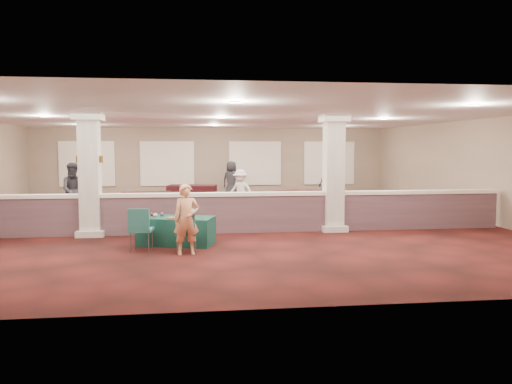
{
  "coord_description": "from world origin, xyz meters",
  "views": [
    {
      "loc": [
        -0.83,
        -14.85,
        2.28
      ],
      "look_at": [
        0.78,
        -2.0,
        1.15
      ],
      "focal_mm": 35.0,
      "sensor_mm": 36.0,
      "label": 1
    }
  ],
  "objects": [
    {
      "name": "attendee_a",
      "position": [
        -4.69,
        1.96,
        0.91
      ],
      "size": [
        0.98,
        0.71,
        1.82
      ],
      "primitive_type": "imported",
      "rotation": [
        0.0,
        0.0,
        0.29
      ],
      "color": "black",
      "rests_on": "ground"
    },
    {
      "name": "wall_back",
      "position": [
        0.0,
        8.0,
        1.6
      ],
      "size": [
        16.0,
        0.04,
        3.2
      ],
      "primitive_type": "cube",
      "color": "#84755B",
      "rests_on": "ground"
    },
    {
      "name": "near_table",
      "position": [
        -1.24,
        -3.0,
        0.33
      ],
      "size": [
        1.89,
        1.31,
        0.66
      ],
      "primitive_type": "cube",
      "rotation": [
        0.0,
        0.0,
        -0.29
      ],
      "color": "#0F382E",
      "rests_on": "ground"
    },
    {
      "name": "far_table_front_center",
      "position": [
        -2.0,
        2.14,
        0.39
      ],
      "size": [
        2.04,
        1.24,
        0.78
      ],
      "primitive_type": "cube",
      "rotation": [
        0.0,
        0.0,
        0.16
      ],
      "color": "black",
      "rests_on": "ground"
    },
    {
      "name": "laptop_screen",
      "position": [
        -0.97,
        -3.02,
        0.77
      ],
      "size": [
        0.29,
        0.1,
        0.2
      ],
      "primitive_type": "cube",
      "rotation": [
        0.0,
        0.0,
        -0.29
      ],
      "color": "silver",
      "rests_on": "near_table"
    },
    {
      "name": "far_table_back_right",
      "position": [
        2.5,
        3.28,
        0.35
      ],
      "size": [
        1.93,
        1.44,
        0.7
      ],
      "primitive_type": "cube",
      "rotation": [
        0.0,
        0.0,
        0.37
      ],
      "color": "black",
      "rests_on": "ground"
    },
    {
      "name": "attendee_b",
      "position": [
        0.85,
        3.0,
        0.76
      ],
      "size": [
        1.07,
        0.86,
        1.53
      ],
      "primitive_type": "imported",
      "rotation": [
        0.0,
        0.0,
        -0.49
      ],
      "color": "silver",
      "rests_on": "ground"
    },
    {
      "name": "conf_chair_main",
      "position": [
        -1.01,
        -4.02,
        0.52
      ],
      "size": [
        0.48,
        0.48,
        0.88
      ],
      "rotation": [
        0.0,
        0.0,
        -0.1
      ],
      "color": "#21615A",
      "rests_on": "ground"
    },
    {
      "name": "yarn_red",
      "position": [
        -1.83,
        -2.78,
        0.7
      ],
      "size": [
        0.09,
        0.09,
        0.09
      ],
      "primitive_type": "sphere",
      "color": "maroon",
      "rests_on": "near_table"
    },
    {
      "name": "wall_right",
      "position": [
        8.0,
        0.0,
        1.6
      ],
      "size": [
        0.04,
        16.0,
        3.2
      ],
      "primitive_type": "cube",
      "color": "#84755B",
      "rests_on": "ground"
    },
    {
      "name": "yarn_grey",
      "position": [
        -1.6,
        -2.78,
        0.7
      ],
      "size": [
        0.09,
        0.09,
        0.09
      ],
      "primitive_type": "sphere",
      "color": "#49494E",
      "rests_on": "near_table"
    },
    {
      "name": "attendee_c",
      "position": [
        4.5,
        4.39,
        0.81
      ],
      "size": [
        1.06,
        0.82,
        1.62
      ],
      "primitive_type": "imported",
      "rotation": [
        0.0,
        0.0,
        0.45
      ],
      "color": "black",
      "rests_on": "ground"
    },
    {
      "name": "far_table_front_right",
      "position": [
        3.97,
        2.48,
        0.38
      ],
      "size": [
        2.0,
        1.24,
        0.76
      ],
      "primitive_type": "cube",
      "rotation": [
        0.0,
        0.0,
        -0.17
      ],
      "color": "black",
      "rests_on": "ground"
    },
    {
      "name": "wall_front",
      "position": [
        0.0,
        -8.0,
        1.6
      ],
      "size": [
        16.0,
        0.04,
        3.2
      ],
      "primitive_type": "cube",
      "color": "#84755B",
      "rests_on": "ground"
    },
    {
      "name": "knitting",
      "position": [
        -1.26,
        -3.23,
        0.67
      ],
      "size": [
        0.42,
        0.36,
        0.03
      ],
      "primitive_type": "cube",
      "rotation": [
        0.0,
        0.0,
        -0.29
      ],
      "color": "#B9691D",
      "rests_on": "near_table"
    },
    {
      "name": "conf_chair_side",
      "position": [
        -2.01,
        -3.72,
        0.57
      ],
      "size": [
        0.54,
        0.55,
        0.97
      ],
      "rotation": [
        0.0,
        0.0,
        -0.13
      ],
      "color": "#21615A",
      "rests_on": "ground"
    },
    {
      "name": "far_table_back_center",
      "position": [
        -0.89,
        5.62,
        0.39
      ],
      "size": [
        2.07,
        1.27,
        0.78
      ],
      "primitive_type": "cube",
      "rotation": [
        0.0,
        0.0,
        -0.16
      ],
      "color": "black",
      "rests_on": "ground"
    },
    {
      "name": "screen_glow",
      "position": [
        -0.97,
        -3.03,
        0.76
      ],
      "size": [
        0.26,
        0.08,
        0.17
      ],
      "primitive_type": "cube",
      "rotation": [
        0.0,
        0.0,
        -0.29
      ],
      "color": "silver",
      "rests_on": "near_table"
    },
    {
      "name": "laptop_base",
      "position": [
        -0.99,
        -3.12,
        0.67
      ],
      "size": [
        0.34,
        0.28,
        0.02
      ],
      "primitive_type": "cube",
      "rotation": [
        0.0,
        0.0,
        -0.29
      ],
      "color": "silver",
      "rests_on": "near_table"
    },
    {
      "name": "woman",
      "position": [
        -0.99,
        -4.14,
        0.76
      ],
      "size": [
        0.59,
        0.43,
        1.52
      ],
      "primitive_type": "imported",
      "rotation": [
        0.0,
        0.0,
        0.13
      ],
      "color": "#EC9466",
      "rests_on": "ground"
    },
    {
      "name": "column_right",
      "position": [
        3.0,
        -1.5,
        1.64
      ],
      "size": [
        0.72,
        0.72,
        3.2
      ],
      "color": "beige",
      "rests_on": "ground"
    },
    {
      "name": "attendee_d",
      "position": [
        0.82,
        7.0,
        0.86
      ],
      "size": [
        0.96,
        0.81,
        1.72
      ],
      "primitive_type": "imported",
      "rotation": [
        0.0,
        0.0,
        2.63
      ],
      "color": "black",
      "rests_on": "ground"
    },
    {
      "name": "column_left",
      "position": [
        -3.5,
        -1.5,
        1.64
      ],
      "size": [
        0.72,
        0.72,
        3.2
      ],
      "color": "beige",
      "rests_on": "ground"
    },
    {
      "name": "partition_wall",
      "position": [
        0.0,
        -1.5,
        0.57
      ],
      "size": [
        15.6,
        0.28,
        1.1
      ],
      "color": "#51373D",
      "rests_on": "ground"
    },
    {
      "name": "ground",
      "position": [
        0.0,
        0.0,
        0.0
      ],
      "size": [
        16.0,
        16.0,
        0.0
      ],
      "primitive_type": "plane",
      "color": "#491412",
      "rests_on": "ground"
    },
    {
      "name": "far_table_back_left",
      "position": [
        -2.5,
        3.2,
        0.36
      ],
      "size": [
        1.88,
        1.12,
        0.72
      ],
      "primitive_type": "cube",
      "rotation": [
        0.0,
        0.0,
        0.14
      ],
      "color": "black",
      "rests_on": "ground"
    },
    {
      "name": "ceiling",
      "position": [
        0.0,
        0.0,
        3.2
      ],
      "size": [
        16.0,
        16.0,
        0.02
      ],
      "primitive_type": "cube",
      "color": "silver",
      "rests_on": "wall_back"
    },
    {
      "name": "scissors",
      "position": [
        -0.75,
        -3.41,
        0.66
      ],
      "size": [
        0.11,
        0.06,
        0.01
      ],
      "primitive_type": "cube",
      "rotation": [
        0.0,
        0.0,
        -0.29
      ],
      "color": "#B62313",
      "rests_on": "near_table"
    },
    {
      "name": "yarn_cream",
      "position": [
        -1.74,
        -2.94,
        0.71
      ],
      "size": [
        0.1,
        0.1,
        0.1
      ],
      "primitive_type": "sphere",
      "color": "beige",
      "rests_on": "near_table"
    },
    {
      "name": "sconce_left",
      "position": [
        -3.78,
        -1.5,
        2.0
      ],
      "size": [
        0.12,
        0.12,
        0.18
      ],
      "color": "brown",
      "rests_on": "column_left"
    },
    {
      "name": "sconce_right",
      "position": [
        -3.22,
        -1.5,
        2.0
      ],
      "size": [
        0.12,
        0.12,
        0.18
      ],
      "color": "brown",
      "rests_on": "column_left"
    }
  ]
}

